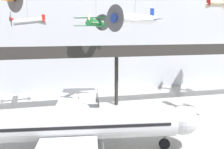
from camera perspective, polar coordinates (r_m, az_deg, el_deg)
name	(u,v)px	position (r m, az deg, el deg)	size (l,w,h in m)	color
hangar_back_wall	(104,28)	(51.94, -2.03, 12.14)	(140.00, 3.00, 29.22)	silver
mezzanine_walkway	(118,54)	(39.18, 1.53, 5.27)	(110.00, 3.20, 11.46)	#2D2B28
airliner_silver_main	(61,125)	(25.65, -13.14, -12.77)	(32.04, 36.58, 10.20)	#B7BABF
suspended_plane_silver_racer	(28,21)	(39.28, -21.13, 12.85)	(5.63, 6.87, 8.77)	silver
suspended_plane_green_biplane	(96,23)	(33.19, -4.14, 13.36)	(6.76, 6.07, 9.36)	#1E6B33
suspended_plane_white_twin	(135,19)	(24.39, 6.00, 14.25)	(6.47, 7.32, 9.52)	silver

